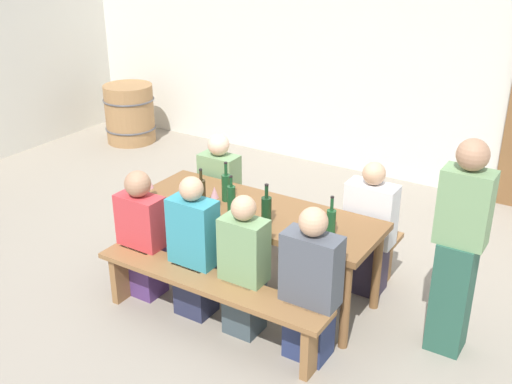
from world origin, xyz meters
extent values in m
plane|color=gray|center=(0.00, 0.00, 0.00)|extent=(24.00, 24.00, 0.00)
cube|color=silver|center=(0.00, 3.02, 1.60)|extent=(14.00, 0.20, 3.20)
cube|color=brown|center=(0.00, 0.00, 0.72)|extent=(2.01, 0.71, 0.05)
cylinder|color=brown|center=(-0.93, -0.29, 0.35)|extent=(0.07, 0.07, 0.70)
cylinder|color=brown|center=(0.93, -0.29, 0.35)|extent=(0.07, 0.07, 0.70)
cylinder|color=brown|center=(-0.93, 0.29, 0.35)|extent=(0.07, 0.07, 0.70)
cylinder|color=brown|center=(0.93, 0.29, 0.35)|extent=(0.07, 0.07, 0.70)
cube|color=olive|center=(0.00, -0.65, 0.43)|extent=(1.91, 0.30, 0.04)
cube|color=olive|center=(-0.86, -0.65, 0.21)|extent=(0.06, 0.24, 0.41)
cube|color=olive|center=(0.86, -0.65, 0.21)|extent=(0.06, 0.24, 0.41)
cube|color=olive|center=(0.00, 0.65, 0.43)|extent=(1.91, 0.30, 0.04)
cube|color=olive|center=(-0.86, 0.65, 0.21)|extent=(0.06, 0.24, 0.41)
cube|color=olive|center=(0.86, 0.65, 0.21)|extent=(0.06, 0.24, 0.41)
cylinder|color=#194723|center=(0.69, -0.09, 0.85)|extent=(0.07, 0.07, 0.20)
cylinder|color=#194723|center=(0.69, -0.09, 1.00)|extent=(0.02, 0.02, 0.10)
cylinder|color=black|center=(0.69, -0.09, 1.06)|extent=(0.03, 0.03, 0.01)
cylinder|color=#194723|center=(-0.14, -0.13, 0.86)|extent=(0.07, 0.07, 0.21)
cylinder|color=#194723|center=(-0.14, -0.13, 1.00)|extent=(0.02, 0.02, 0.08)
cylinder|color=black|center=(-0.14, -0.13, 1.04)|extent=(0.03, 0.03, 0.01)
cylinder|color=#143319|center=(0.19, -0.16, 0.86)|extent=(0.08, 0.08, 0.21)
cylinder|color=#143319|center=(0.19, -0.16, 1.01)|extent=(0.03, 0.03, 0.10)
cylinder|color=black|center=(0.19, -0.16, 1.06)|extent=(0.03, 0.03, 0.01)
cylinder|color=#194723|center=(-0.29, 0.02, 0.86)|extent=(0.07, 0.07, 0.22)
cylinder|color=#194723|center=(-0.29, 0.02, 1.02)|extent=(0.03, 0.03, 0.10)
cylinder|color=black|center=(-0.29, 0.02, 1.08)|extent=(0.03, 0.03, 0.01)
cylinder|color=#332814|center=(-0.38, -0.19, 0.87)|extent=(0.07, 0.07, 0.23)
cylinder|color=#332814|center=(-0.38, -0.19, 1.02)|extent=(0.02, 0.02, 0.08)
cylinder|color=black|center=(-0.38, -0.19, 1.07)|extent=(0.03, 0.03, 0.01)
cylinder|color=silver|center=(-0.87, -0.25, 0.75)|extent=(0.06, 0.06, 0.01)
cylinder|color=silver|center=(-0.87, -0.25, 0.79)|extent=(0.01, 0.01, 0.07)
cone|color=#D18C93|center=(-0.87, -0.25, 0.87)|extent=(0.08, 0.08, 0.09)
cylinder|color=silver|center=(-0.30, -0.14, 0.75)|extent=(0.06, 0.06, 0.01)
cylinder|color=silver|center=(-0.30, -0.14, 0.79)|extent=(0.01, 0.01, 0.08)
cone|color=#D18C93|center=(-0.30, -0.14, 0.88)|extent=(0.07, 0.07, 0.09)
cube|color=#4F316B|center=(-0.76, -0.50, 0.23)|extent=(0.28, 0.24, 0.45)
cube|color=#C6383D|center=(-0.76, -0.50, 0.66)|extent=(0.38, 0.20, 0.43)
sphere|color=#A87A5B|center=(-0.76, -0.50, 0.98)|extent=(0.21, 0.21, 0.21)
cube|color=#272B46|center=(-0.24, -0.50, 0.23)|extent=(0.27, 0.24, 0.45)
cube|color=teal|center=(-0.24, -0.50, 0.71)|extent=(0.36, 0.20, 0.52)
sphere|color=tan|center=(-0.24, -0.50, 1.06)|extent=(0.18, 0.18, 0.18)
cube|color=#3B4950|center=(0.21, -0.50, 0.23)|extent=(0.25, 0.24, 0.45)
cube|color=#729966|center=(0.21, -0.50, 0.69)|extent=(0.34, 0.20, 0.48)
sphere|color=tan|center=(0.21, -0.50, 1.02)|extent=(0.18, 0.18, 0.18)
cube|color=navy|center=(0.75, -0.50, 0.23)|extent=(0.30, 0.24, 0.45)
cube|color=#4C515B|center=(0.75, -0.50, 0.70)|extent=(0.40, 0.20, 0.51)
sphere|color=tan|center=(0.75, -0.50, 1.06)|extent=(0.20, 0.20, 0.20)
cube|color=#494568|center=(-0.71, 0.50, 0.23)|extent=(0.27, 0.24, 0.45)
cube|color=#729966|center=(-0.71, 0.50, 0.68)|extent=(0.36, 0.20, 0.46)
sphere|color=beige|center=(-0.71, 0.50, 1.00)|extent=(0.20, 0.20, 0.20)
cube|color=#352C3F|center=(0.76, 0.50, 0.23)|extent=(0.30, 0.24, 0.45)
cube|color=silver|center=(0.76, 0.50, 0.70)|extent=(0.40, 0.20, 0.51)
sphere|color=tan|center=(0.76, 0.50, 1.05)|extent=(0.18, 0.18, 0.18)
cube|color=#285645|center=(1.55, 0.11, 0.43)|extent=(0.25, 0.24, 0.85)
cube|color=#729966|center=(1.55, 0.11, 1.12)|extent=(0.33, 0.20, 0.53)
sphere|color=#A87A5B|center=(1.55, 0.11, 1.48)|extent=(0.21, 0.21, 0.21)
cylinder|color=#9E7247|center=(-3.47, 2.28, 0.40)|extent=(0.66, 0.66, 0.79)
torus|color=#4C4C51|center=(-3.47, 2.28, 0.59)|extent=(0.69, 0.69, 0.02)
torus|color=#4C4C51|center=(-3.47, 2.28, 0.20)|extent=(0.69, 0.69, 0.02)
camera|label=1|loc=(2.33, -3.73, 2.86)|focal=43.44mm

